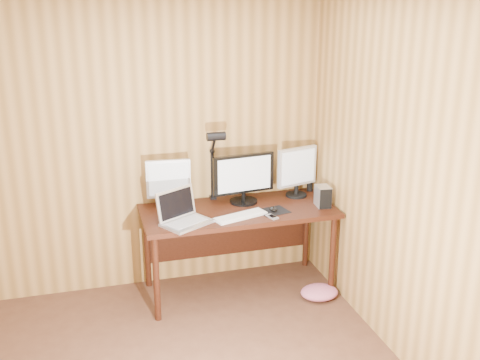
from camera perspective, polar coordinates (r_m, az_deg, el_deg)
name	(u,v)px	position (r m, az deg, el deg)	size (l,w,h in m)	color
room_shell	(147,245)	(2.83, -9.45, -6.57)	(4.00, 4.00, 4.00)	#52311F
desk	(236,220)	(4.78, -0.40, -4.04)	(1.60, 0.70, 0.75)	black
monitor_center	(244,178)	(4.75, 0.37, 0.21)	(0.54, 0.24, 0.43)	black
monitor_left	(169,183)	(4.66, -7.27, -0.25)	(0.37, 0.17, 0.41)	black
monitor_right	(297,170)	(4.93, 5.81, 0.99)	(0.39, 0.19, 0.44)	black
laptop	(182,215)	(4.40, -5.88, -3.54)	(0.45, 0.42, 0.26)	silver
keyboard	(240,216)	(4.50, 0.04, -3.68)	(0.46, 0.26, 0.02)	white
mousepad	(273,211)	(4.63, 3.40, -3.18)	(0.23, 0.19, 0.00)	black
mouse	(273,209)	(4.62, 3.41, -2.95)	(0.06, 0.10, 0.04)	black
hard_drive	(323,196)	(4.76, 8.42, -1.65)	(0.12, 0.17, 0.17)	silver
phone	(272,217)	(4.50, 3.28, -3.76)	(0.09, 0.12, 0.02)	silver
speaker	(310,184)	(5.13, 7.11, -0.41)	(0.05, 0.05, 0.13)	black
desk_lamp	(214,155)	(4.71, -2.62, 2.52)	(0.15, 0.22, 0.67)	black
fabric_pile	(319,292)	(4.88, 8.06, -11.23)	(0.32, 0.26, 0.10)	#CB6281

